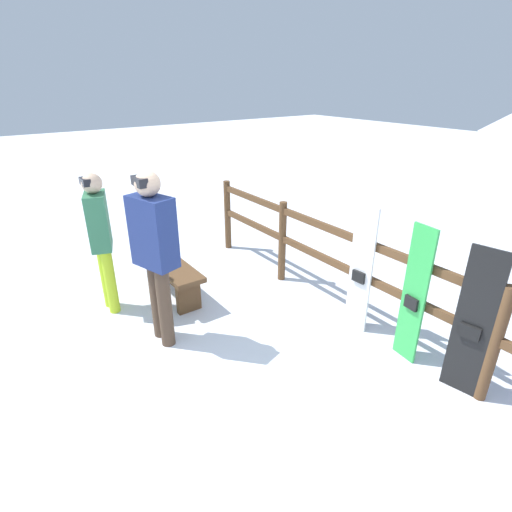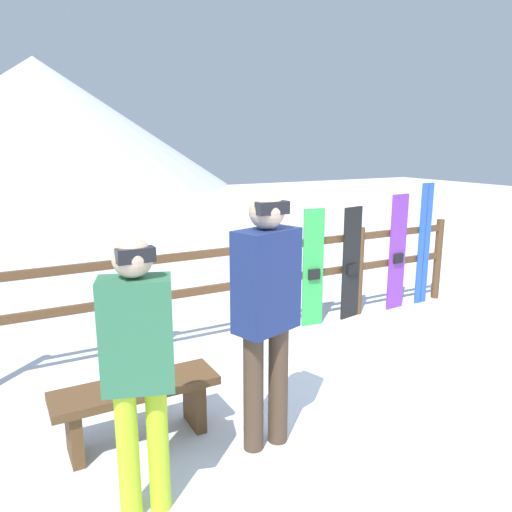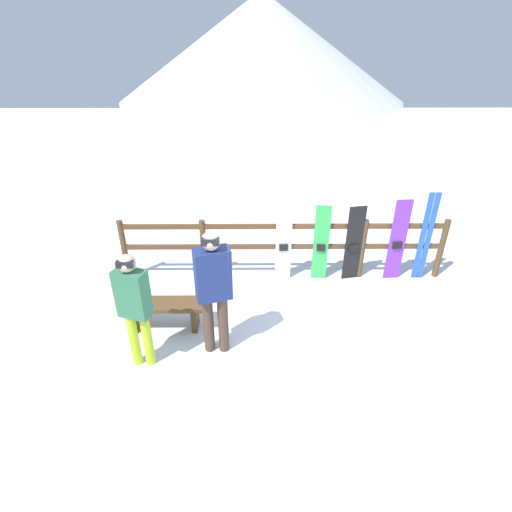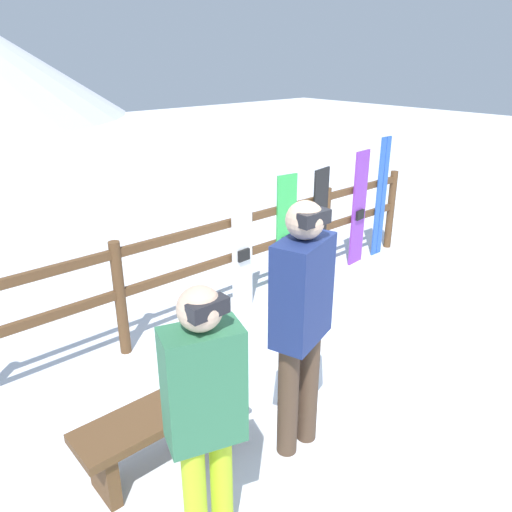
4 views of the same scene
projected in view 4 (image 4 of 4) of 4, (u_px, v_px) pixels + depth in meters
ground_plane at (380, 384)px, 4.18m from camera, size 40.00×40.00×0.00m
fence at (239, 250)px, 5.22m from camera, size 5.56×0.10×1.09m
bench at (163, 423)px, 3.28m from camera, size 1.15×0.36×0.44m
person_plaid_green at (205, 410)px, 2.44m from camera, size 0.43×0.32×1.63m
person_navy at (301, 314)px, 3.15m from camera, size 0.49×0.36×1.79m
snowboard_white at (242, 249)px, 5.16m from camera, size 0.27×0.07×1.39m
snowboard_green at (286, 236)px, 5.55m from camera, size 0.26×0.08×1.37m
snowboard_black_stripe at (320, 226)px, 5.90m from camera, size 0.30×0.10×1.36m
snowboard_purple at (359, 209)px, 6.32m from camera, size 0.28×0.07×1.47m
ski_pair_blue at (381, 198)px, 6.58m from camera, size 0.20×0.02×1.59m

